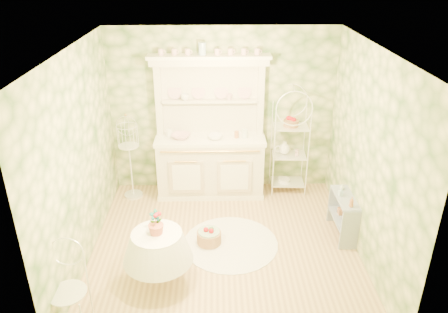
{
  "coord_description": "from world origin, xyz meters",
  "views": [
    {
      "loc": [
        -0.11,
        -4.9,
        3.68
      ],
      "look_at": [
        0.0,
        0.5,
        1.15
      ],
      "focal_mm": 35.0,
      "sensor_mm": 36.0,
      "label": 1
    }
  ],
  "objects_px": {
    "side_shelf": "(343,215)",
    "round_table": "(158,258)",
    "bakers_rack": "(290,138)",
    "cafe_chair": "(67,291)",
    "birdcage_stand": "(130,156)",
    "floor_basket": "(209,237)",
    "kitchen_dresser": "(210,129)"
  },
  "relations": [
    {
      "from": "side_shelf",
      "to": "round_table",
      "type": "height_order",
      "value": "round_table"
    },
    {
      "from": "birdcage_stand",
      "to": "kitchen_dresser",
      "type": "bearing_deg",
      "value": 3.69
    },
    {
      "from": "birdcage_stand",
      "to": "bakers_rack",
      "type": "bearing_deg",
      "value": 3.76
    },
    {
      "from": "round_table",
      "to": "floor_basket",
      "type": "xyz_separation_m",
      "value": [
        0.6,
        0.77,
        -0.26
      ]
    },
    {
      "from": "bakers_rack",
      "to": "side_shelf",
      "type": "height_order",
      "value": "bakers_rack"
    },
    {
      "from": "bakers_rack",
      "to": "cafe_chair",
      "type": "relative_size",
      "value": 2.01
    },
    {
      "from": "cafe_chair",
      "to": "birdcage_stand",
      "type": "distance_m",
      "value": 2.79
    },
    {
      "from": "floor_basket",
      "to": "bakers_rack",
      "type": "bearing_deg",
      "value": 48.8
    },
    {
      "from": "round_table",
      "to": "cafe_chair",
      "type": "bearing_deg",
      "value": -142.2
    },
    {
      "from": "round_table",
      "to": "floor_basket",
      "type": "relative_size",
      "value": 2.19
    },
    {
      "from": "kitchen_dresser",
      "to": "floor_basket",
      "type": "relative_size",
      "value": 6.91
    },
    {
      "from": "bakers_rack",
      "to": "birdcage_stand",
      "type": "bearing_deg",
      "value": -173.0
    },
    {
      "from": "round_table",
      "to": "birdcage_stand",
      "type": "bearing_deg",
      "value": 107.83
    },
    {
      "from": "side_shelf",
      "to": "floor_basket",
      "type": "xyz_separation_m",
      "value": [
        -1.9,
        -0.18,
        -0.21
      ]
    },
    {
      "from": "bakers_rack",
      "to": "round_table",
      "type": "height_order",
      "value": "bakers_rack"
    },
    {
      "from": "side_shelf",
      "to": "floor_basket",
      "type": "height_order",
      "value": "side_shelf"
    },
    {
      "from": "bakers_rack",
      "to": "cafe_chair",
      "type": "height_order",
      "value": "bakers_rack"
    },
    {
      "from": "bakers_rack",
      "to": "round_table",
      "type": "distance_m",
      "value": 3.02
    },
    {
      "from": "birdcage_stand",
      "to": "floor_basket",
      "type": "xyz_separation_m",
      "value": [
        1.27,
        -1.33,
        -0.62
      ]
    },
    {
      "from": "kitchen_dresser",
      "to": "cafe_chair",
      "type": "height_order",
      "value": "kitchen_dresser"
    },
    {
      "from": "bakers_rack",
      "to": "side_shelf",
      "type": "bearing_deg",
      "value": -62.78
    },
    {
      "from": "side_shelf",
      "to": "cafe_chair",
      "type": "height_order",
      "value": "cafe_chair"
    },
    {
      "from": "floor_basket",
      "to": "kitchen_dresser",
      "type": "bearing_deg",
      "value": 89.34
    },
    {
      "from": "bakers_rack",
      "to": "birdcage_stand",
      "type": "distance_m",
      "value": 2.6
    },
    {
      "from": "birdcage_stand",
      "to": "cafe_chair",
      "type": "bearing_deg",
      "value": -93.97
    },
    {
      "from": "kitchen_dresser",
      "to": "round_table",
      "type": "xyz_separation_m",
      "value": [
        -0.61,
        -2.18,
        -0.78
      ]
    },
    {
      "from": "bakers_rack",
      "to": "floor_basket",
      "type": "distance_m",
      "value": 2.16
    },
    {
      "from": "kitchen_dresser",
      "to": "round_table",
      "type": "distance_m",
      "value": 2.4
    },
    {
      "from": "side_shelf",
      "to": "round_table",
      "type": "xyz_separation_m",
      "value": [
        -2.49,
        -0.95,
        0.04
      ]
    },
    {
      "from": "cafe_chair",
      "to": "side_shelf",
      "type": "bearing_deg",
      "value": 24.99
    },
    {
      "from": "round_table",
      "to": "side_shelf",
      "type": "bearing_deg",
      "value": 20.89
    },
    {
      "from": "side_shelf",
      "to": "round_table",
      "type": "bearing_deg",
      "value": -160.88
    }
  ]
}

